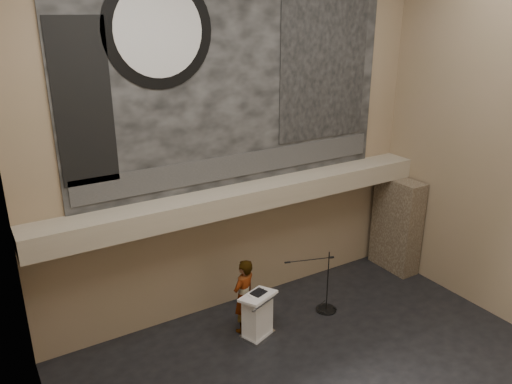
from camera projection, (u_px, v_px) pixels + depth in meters
wall_back at (238, 139)px, 11.58m from camera, size 10.00×0.02×8.50m
wall_left at (37, 263)px, 5.93m from camera, size 0.02×8.00×8.50m
soffit at (247, 197)px, 11.70m from camera, size 10.00×0.80×0.50m
sprinkler_left at (186, 223)px, 10.98m from camera, size 0.04×0.04×0.06m
sprinkler_right at (313, 194)px, 12.69m from camera, size 0.04×0.04×0.06m
banner at (238, 76)px, 11.05m from camera, size 8.00×0.05×5.00m
banner_text_strip at (240, 165)px, 11.73m from camera, size 7.76×0.02×0.55m
banner_clock_rim at (159, 30)px, 9.80m from camera, size 2.30×0.02×2.30m
banner_clock_face at (159, 31)px, 9.78m from camera, size 1.84×0.02×1.84m
banner_building_print at (324, 66)px, 12.16m from camera, size 2.60×0.02×3.60m
banner_brick_print at (83, 104)px, 9.47m from camera, size 1.10×0.02×3.20m
stone_pier at (397, 224)px, 14.16m from camera, size 0.60×1.40×2.70m
lectern at (257, 315)px, 11.33m from camera, size 0.93×0.79×1.14m
binder at (259, 293)px, 11.18m from camera, size 0.40×0.35×0.04m
papers at (255, 295)px, 11.10m from camera, size 0.24×0.31×0.00m
speaker_person at (244, 296)px, 11.44m from camera, size 0.78×0.65×1.82m
mic_stand at (325, 302)px, 12.43m from camera, size 1.31×0.61×1.62m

